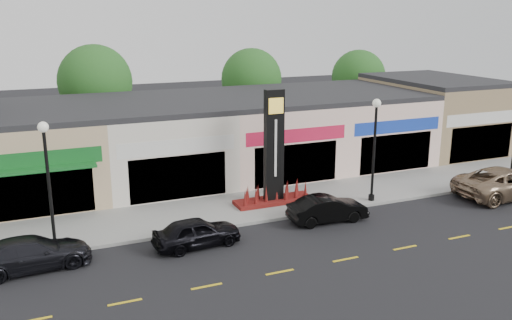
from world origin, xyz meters
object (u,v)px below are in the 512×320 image
object	(u,v)px
lamp_west_near	(48,173)
car_black_sedan	(197,232)
pylon_sign	(274,164)
lamp_east_near	(375,140)
car_black_conv	(328,209)
car_gold_suv	(506,182)
car_dark_sedan	(31,253)

from	to	relation	value
lamp_west_near	car_black_sedan	size ratio (longest dim) A/B	1.43
pylon_sign	lamp_east_near	bearing A→B (deg)	-18.75
lamp_east_near	car_black_conv	distance (m)	4.77
lamp_east_near	car_black_sedan	bearing A→B (deg)	-169.72
car_gold_suv	pylon_sign	bearing A→B (deg)	73.62
lamp_east_near	pylon_sign	world-z (taller)	pylon_sign
car_dark_sedan	car_black_sedan	distance (m)	6.66
car_black_sedan	car_dark_sedan	bearing A→B (deg)	81.20
car_black_conv	car_dark_sedan	bearing A→B (deg)	92.68
lamp_east_near	pylon_sign	distance (m)	5.42
pylon_sign	lamp_west_near	bearing A→B (deg)	-171.23
lamp_west_near	lamp_east_near	world-z (taller)	same
lamp_west_near	car_dark_sedan	distance (m)	3.30
lamp_west_near	car_dark_sedan	xyz separation A→B (m)	(-0.93, -1.45, -2.82)
car_dark_sedan	car_black_conv	xyz separation A→B (m)	(13.38, -0.02, -0.02)
car_black_sedan	car_gold_suv	size ratio (longest dim) A/B	0.64
lamp_west_near	car_gold_suv	size ratio (longest dim) A/B	0.92
car_black_sedan	lamp_west_near	bearing A→B (deg)	66.74
car_black_conv	pylon_sign	bearing A→B (deg)	27.45
lamp_west_near	car_gold_suv	bearing A→B (deg)	-4.84
pylon_sign	car_black_conv	xyz separation A→B (m)	(1.45, -3.16, -1.63)
car_gold_suv	car_dark_sedan	bearing A→B (deg)	88.85
lamp_east_near	car_dark_sedan	size ratio (longest dim) A/B	1.20
lamp_west_near	car_dark_sedan	bearing A→B (deg)	-122.62
car_dark_sedan	car_black_sedan	xyz separation A→B (m)	(6.65, -0.42, -0.01)
car_dark_sedan	car_black_sedan	world-z (taller)	car_dark_sedan
car_black_sedan	car_black_conv	world-z (taller)	car_black_sedan
lamp_west_near	pylon_sign	bearing A→B (deg)	8.77
lamp_west_near	lamp_east_near	distance (m)	16.00
lamp_west_near	car_black_conv	world-z (taller)	lamp_west_near
lamp_east_near	car_dark_sedan	xyz separation A→B (m)	(-16.93, -1.45, -2.82)
car_black_conv	car_gold_suv	xyz separation A→B (m)	(10.97, -0.52, 0.18)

